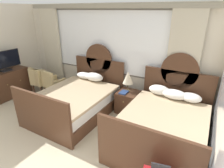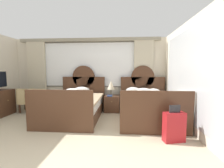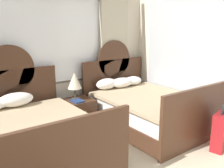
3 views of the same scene
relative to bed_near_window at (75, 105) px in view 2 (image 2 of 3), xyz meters
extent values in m
cube|color=beige|center=(0.20, 1.23, 0.99)|extent=(5.81, 0.07, 2.70)
cube|color=#605B52|center=(0.20, 1.19, 1.33)|extent=(3.80, 0.02, 1.74)
cube|color=white|center=(0.20, 1.18, 1.33)|extent=(3.72, 0.02, 1.66)
cube|color=#C1B79E|center=(-1.88, 1.09, 0.94)|extent=(0.71, 0.08, 2.60)
cube|color=#C1B79E|center=(2.28, 1.09, 0.94)|extent=(0.71, 0.08, 2.60)
cube|color=gray|center=(0.20, 1.09, 2.26)|extent=(5.34, 0.10, 0.12)
cube|color=beige|center=(3.14, -1.12, 0.99)|extent=(0.07, 4.62, 2.70)
cube|color=#B2B7BC|center=(3.10, -0.82, 0.99)|extent=(0.01, 3.23, 2.27)
cube|color=#472B1C|center=(0.00, -0.05, -0.21)|extent=(1.54, 2.13, 0.30)
cube|color=white|center=(0.00, -0.05, 0.07)|extent=(1.48, 2.03, 0.27)
cube|color=tan|center=(0.00, -0.13, 0.24)|extent=(1.58, 1.93, 0.06)
cube|color=#472B1C|center=(0.00, 1.05, 0.25)|extent=(1.62, 0.06, 1.22)
cylinder|color=#472B1C|center=(0.00, 1.05, 0.86)|extent=(0.85, 0.06, 0.85)
cube|color=#472B1C|center=(0.00, -1.14, 0.14)|extent=(1.62, 0.06, 1.01)
ellipsoid|color=white|center=(-0.36, 0.82, 0.36)|extent=(0.52, 0.31, 0.18)
ellipsoid|color=white|center=(0.00, 0.79, 0.39)|extent=(0.58, 0.31, 0.23)
cube|color=#472B1C|center=(2.24, -0.05, -0.21)|extent=(1.54, 2.13, 0.30)
cube|color=white|center=(2.24, -0.05, 0.07)|extent=(1.48, 2.03, 0.27)
cube|color=tan|center=(2.24, -0.13, 0.24)|extent=(1.58, 1.93, 0.06)
cube|color=#472B1C|center=(2.24, 1.05, 0.25)|extent=(1.62, 0.06, 1.22)
cylinder|color=#472B1C|center=(2.24, 1.05, 0.86)|extent=(0.85, 0.06, 0.85)
cube|color=#472B1C|center=(2.24, -1.14, 0.14)|extent=(1.62, 0.06, 1.01)
ellipsoid|color=white|center=(1.88, 0.82, 0.39)|extent=(0.50, 0.28, 0.23)
ellipsoid|color=white|center=(2.25, 0.77, 0.37)|extent=(0.59, 0.32, 0.21)
ellipsoid|color=white|center=(2.60, 0.80, 0.36)|extent=(0.45, 0.33, 0.19)
cube|color=#472B1C|center=(1.12, 0.70, -0.08)|extent=(0.53, 0.53, 0.57)
sphere|color=tan|center=(1.12, 0.42, 0.04)|extent=(0.02, 0.02, 0.02)
cylinder|color=brown|center=(1.08, 0.75, 0.21)|extent=(0.14, 0.14, 0.02)
cylinder|color=brown|center=(1.08, 0.75, 0.32)|extent=(0.03, 0.03, 0.20)
cone|color=beige|center=(1.08, 0.75, 0.58)|extent=(0.27, 0.27, 0.31)
cube|color=navy|center=(1.05, 0.59, 0.22)|extent=(0.18, 0.26, 0.03)
sphere|color=tan|center=(-2.20, -0.03, 0.14)|extent=(0.03, 0.03, 0.03)
cube|color=tan|center=(-1.29, 0.49, -0.01)|extent=(0.62, 0.62, 0.10)
cube|color=tan|center=(-1.32, 0.26, 0.26)|extent=(0.55, 0.16, 0.43)
cube|color=tan|center=(-1.05, 0.45, 0.12)|extent=(0.13, 0.49, 0.16)
cube|color=tan|center=(-1.53, 0.52, 0.12)|extent=(0.13, 0.49, 0.16)
cylinder|color=#472B1C|center=(-1.04, 0.67, -0.21)|extent=(0.04, 0.04, 0.31)
cylinder|color=#472B1C|center=(-1.47, 0.74, -0.21)|extent=(0.04, 0.04, 0.31)
cylinder|color=#472B1C|center=(-1.10, 0.23, -0.21)|extent=(0.04, 0.04, 0.31)
cylinder|color=#472B1C|center=(-1.54, 0.30, -0.21)|extent=(0.04, 0.04, 0.31)
cube|color=tan|center=(-1.84, 0.49, -0.01)|extent=(0.62, 0.62, 0.10)
cube|color=tan|center=(-1.88, 0.26, 0.26)|extent=(0.55, 0.16, 0.43)
cube|color=tan|center=(-1.61, 0.45, 0.12)|extent=(0.13, 0.49, 0.16)
cube|color=tan|center=(-2.08, 0.52, 0.12)|extent=(0.13, 0.49, 0.16)
cylinder|color=#472B1C|center=(-1.59, 0.67, -0.21)|extent=(0.04, 0.04, 0.31)
cylinder|color=#472B1C|center=(-2.03, 0.74, -0.21)|extent=(0.04, 0.04, 0.31)
cylinder|color=#472B1C|center=(-1.66, 0.23, -0.21)|extent=(0.04, 0.04, 0.31)
cylinder|color=#472B1C|center=(-2.10, 0.30, -0.21)|extent=(0.04, 0.04, 0.31)
cube|color=tan|center=(-1.84, 0.49, -0.01)|extent=(0.67, 0.67, 0.10)
cube|color=tan|center=(-1.78, 0.26, 0.26)|extent=(0.54, 0.23, 0.43)
cube|color=tan|center=(-1.61, 0.55, 0.12)|extent=(0.20, 0.48, 0.16)
cube|color=tan|center=(-2.08, 0.42, 0.12)|extent=(0.20, 0.48, 0.16)
cylinder|color=#472B1C|center=(-1.70, 0.76, -0.21)|extent=(0.04, 0.04, 0.31)
cylinder|color=#472B1C|center=(-2.12, 0.63, -0.21)|extent=(0.04, 0.04, 0.31)
cylinder|color=#472B1C|center=(-1.57, 0.34, -0.21)|extent=(0.04, 0.04, 0.31)
cylinder|color=#472B1C|center=(-1.99, 0.21, -0.21)|extent=(0.04, 0.04, 0.31)
cube|color=maroon|center=(2.55, -1.43, -0.06)|extent=(0.46, 0.27, 0.61)
cube|color=#232326|center=(2.55, -1.43, 0.32)|extent=(0.23, 0.07, 0.15)
cylinder|color=black|center=(2.38, -1.47, -0.34)|extent=(0.05, 0.03, 0.05)
cylinder|color=black|center=(2.71, -1.39, -0.34)|extent=(0.05, 0.03, 0.05)
camera|label=1|loc=(2.85, -3.21, 2.19)|focal=29.19mm
camera|label=2|loc=(1.47, -4.35, 1.10)|focal=23.01mm
camera|label=3|loc=(-0.99, -3.28, 1.58)|focal=38.70mm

